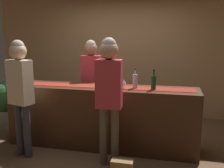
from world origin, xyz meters
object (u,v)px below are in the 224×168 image
at_px(wine_bottle_green, 154,82).
at_px(potted_plant_tall, 6,100).
at_px(wine_glass_mid_counter, 124,82).
at_px(handbag, 122,168).
at_px(wine_glass_near_customer, 105,81).
at_px(customer_browsing, 20,86).
at_px(bartender, 91,76).
at_px(customer_sipping, 109,88).
at_px(wine_bottle_clear, 135,81).

bearing_deg(wine_bottle_green, potted_plant_tall, 169.03).
height_order(wine_glass_mid_counter, handbag, wine_glass_mid_counter).
distance_m(wine_glass_near_customer, customer_browsing, 1.24).
bearing_deg(bartender, wine_bottle_green, 147.19).
xyz_separation_m(wine_glass_mid_counter, customer_sipping, (-0.11, -0.50, 0.00)).
xyz_separation_m(wine_glass_mid_counter, potted_plant_tall, (-2.49, 0.59, -0.58)).
bearing_deg(wine_glass_mid_counter, customer_browsing, -159.39).
height_order(wine_bottle_green, wine_glass_near_customer, wine_bottle_green).
xyz_separation_m(customer_sipping, handbag, (0.24, -0.28, -0.98)).
bearing_deg(customer_browsing, potted_plant_tall, 150.00).
relative_size(bartender, potted_plant_tall, 1.93).
bearing_deg(bartender, potted_plant_tall, -2.45).
height_order(wine_bottle_clear, customer_sipping, customer_sipping).
height_order(wine_glass_near_customer, handbag, wine_glass_near_customer).
relative_size(wine_bottle_clear, wine_glass_mid_counter, 2.10).
bearing_deg(wine_bottle_clear, customer_browsing, -159.09).
height_order(customer_sipping, potted_plant_tall, customer_sipping).
distance_m(wine_glass_mid_counter, customer_sipping, 0.51).
bearing_deg(potted_plant_tall, wine_glass_near_customer, -14.32).
height_order(wine_bottle_green, handbag, wine_bottle_green).
height_order(bartender, handbag, bartender).
relative_size(wine_bottle_clear, customer_sipping, 0.17).
xyz_separation_m(wine_bottle_green, bartender, (-1.16, 0.63, -0.05)).
height_order(customer_browsing, potted_plant_tall, customer_browsing).
bearing_deg(potted_plant_tall, wine_bottle_clear, -11.15).
bearing_deg(wine_glass_mid_counter, wine_bottle_green, 2.99).
xyz_separation_m(bartender, handbag, (0.85, -1.43, -0.94)).
bearing_deg(wine_bottle_green, wine_glass_near_customer, 179.13).
bearing_deg(bartender, handbag, 116.37).
bearing_deg(handbag, wine_glass_near_customer, 118.33).
height_order(wine_bottle_clear, wine_glass_mid_counter, wine_bottle_clear).
height_order(bartender, customer_sipping, customer_sipping).
relative_size(wine_bottle_clear, customer_browsing, 0.18).
xyz_separation_m(wine_bottle_green, customer_browsing, (-1.85, -0.55, -0.03)).
distance_m(wine_bottle_green, customer_sipping, 0.76).
bearing_deg(wine_glass_near_customer, handbag, -61.67).
bearing_deg(customer_sipping, wine_glass_mid_counter, 75.47).
distance_m(bartender, customer_sipping, 1.30).
bearing_deg(wine_glass_near_customer, bartender, 123.85).
bearing_deg(wine_glass_mid_counter, wine_bottle_clear, 23.60).
bearing_deg(wine_bottle_clear, bartender, 146.54).
xyz_separation_m(wine_glass_mid_counter, bartender, (-0.72, 0.65, -0.04)).
height_order(customer_browsing, handbag, customer_browsing).
distance_m(wine_bottle_green, wine_glass_near_customer, 0.75).
distance_m(customer_sipping, customer_browsing, 1.30).
distance_m(wine_bottle_clear, customer_browsing, 1.68).
relative_size(wine_glass_near_customer, potted_plant_tall, 0.16).
bearing_deg(wine_glass_near_customer, potted_plant_tall, 165.68).
height_order(bartender, customer_browsing, customer_browsing).
xyz_separation_m(bartender, customer_browsing, (-0.69, -1.18, 0.02)).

